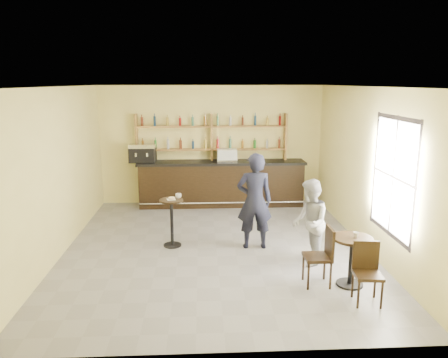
{
  "coord_description": "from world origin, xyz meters",
  "views": [
    {
      "loc": [
        -0.28,
        -8.31,
        3.29
      ],
      "look_at": [
        0.2,
        0.8,
        1.25
      ],
      "focal_mm": 35.0,
      "sensor_mm": 36.0,
      "label": 1
    }
  ],
  "objects_px": {
    "chair_west": "(317,256)",
    "chair_south": "(368,274)",
    "cafe_table": "(351,261)",
    "patron_second": "(310,222)",
    "espresso_machine": "(143,153)",
    "bar_counter": "(221,183)",
    "man_main": "(254,201)",
    "pedestal_table": "(172,223)",
    "pastry_case": "(227,155)"
  },
  "relations": [
    {
      "from": "bar_counter",
      "to": "pedestal_table",
      "type": "distance_m",
      "value": 3.2
    },
    {
      "from": "patron_second",
      "to": "espresso_machine",
      "type": "bearing_deg",
      "value": -131.94
    },
    {
      "from": "espresso_machine",
      "to": "pedestal_table",
      "type": "relative_size",
      "value": 0.68
    },
    {
      "from": "pastry_case",
      "to": "chair_west",
      "type": "bearing_deg",
      "value": -77.5
    },
    {
      "from": "bar_counter",
      "to": "espresso_machine",
      "type": "distance_m",
      "value": 2.25
    },
    {
      "from": "cafe_table",
      "to": "chair_west",
      "type": "height_order",
      "value": "chair_west"
    },
    {
      "from": "chair_south",
      "to": "bar_counter",
      "type": "bearing_deg",
      "value": 114.6
    },
    {
      "from": "cafe_table",
      "to": "patron_second",
      "type": "height_order",
      "value": "patron_second"
    },
    {
      "from": "espresso_machine",
      "to": "pedestal_table",
      "type": "distance_m",
      "value": 3.27
    },
    {
      "from": "espresso_machine",
      "to": "man_main",
      "type": "bearing_deg",
      "value": -46.43
    },
    {
      "from": "pastry_case",
      "to": "chair_south",
      "type": "relative_size",
      "value": 0.58
    },
    {
      "from": "chair_west",
      "to": "patron_second",
      "type": "xyz_separation_m",
      "value": [
        0.07,
        0.86,
        0.3
      ]
    },
    {
      "from": "espresso_machine",
      "to": "chair_south",
      "type": "height_order",
      "value": "espresso_machine"
    },
    {
      "from": "pastry_case",
      "to": "man_main",
      "type": "height_order",
      "value": "man_main"
    },
    {
      "from": "pedestal_table",
      "to": "chair_south",
      "type": "bearing_deg",
      "value": -39.24
    },
    {
      "from": "bar_counter",
      "to": "patron_second",
      "type": "bearing_deg",
      "value": -70.5
    },
    {
      "from": "espresso_machine",
      "to": "chair_south",
      "type": "xyz_separation_m",
      "value": [
        4.03,
        -5.51,
        -0.99
      ]
    },
    {
      "from": "chair_west",
      "to": "cafe_table",
      "type": "bearing_deg",
      "value": 84.86
    },
    {
      "from": "bar_counter",
      "to": "cafe_table",
      "type": "relative_size",
      "value": 5.37
    },
    {
      "from": "chair_south",
      "to": "espresso_machine",
      "type": "bearing_deg",
      "value": 131.32
    },
    {
      "from": "espresso_machine",
      "to": "pedestal_table",
      "type": "height_order",
      "value": "espresso_machine"
    },
    {
      "from": "pastry_case",
      "to": "man_main",
      "type": "xyz_separation_m",
      "value": [
        0.36,
        -3.14,
        -0.4
      ]
    },
    {
      "from": "man_main",
      "to": "chair_south",
      "type": "height_order",
      "value": "man_main"
    },
    {
      "from": "bar_counter",
      "to": "pedestal_table",
      "type": "bearing_deg",
      "value": -111.07
    },
    {
      "from": "pedestal_table",
      "to": "patron_second",
      "type": "distance_m",
      "value": 2.78
    },
    {
      "from": "pastry_case",
      "to": "patron_second",
      "type": "bearing_deg",
      "value": -73.76
    },
    {
      "from": "bar_counter",
      "to": "chair_south",
      "type": "height_order",
      "value": "bar_counter"
    },
    {
      "from": "chair_west",
      "to": "man_main",
      "type": "bearing_deg",
      "value": -154.04
    },
    {
      "from": "cafe_table",
      "to": "chair_west",
      "type": "distance_m",
      "value": 0.56
    },
    {
      "from": "cafe_table",
      "to": "chair_west",
      "type": "xyz_separation_m",
      "value": [
        -0.55,
        0.05,
        0.08
      ]
    },
    {
      "from": "pastry_case",
      "to": "pedestal_table",
      "type": "bearing_deg",
      "value": -114.86
    },
    {
      "from": "bar_counter",
      "to": "pedestal_table",
      "type": "xyz_separation_m",
      "value": [
        -1.15,
        -2.98,
        -0.11
      ]
    },
    {
      "from": "espresso_machine",
      "to": "cafe_table",
      "type": "relative_size",
      "value": 0.81
    },
    {
      "from": "man_main",
      "to": "chair_west",
      "type": "height_order",
      "value": "man_main"
    },
    {
      "from": "chair_west",
      "to": "espresso_machine",
      "type": "bearing_deg",
      "value": -144.74
    },
    {
      "from": "patron_second",
      "to": "pastry_case",
      "type": "bearing_deg",
      "value": -155.52
    },
    {
      "from": "espresso_machine",
      "to": "bar_counter",
      "type": "bearing_deg",
      "value": 4.0
    },
    {
      "from": "espresso_machine",
      "to": "patron_second",
      "type": "height_order",
      "value": "espresso_machine"
    },
    {
      "from": "bar_counter",
      "to": "patron_second",
      "type": "xyz_separation_m",
      "value": [
        1.42,
        -4.0,
        0.19
      ]
    },
    {
      "from": "chair_west",
      "to": "chair_south",
      "type": "xyz_separation_m",
      "value": [
        0.6,
        -0.65,
        -0.03
      ]
    },
    {
      "from": "pedestal_table",
      "to": "cafe_table",
      "type": "height_order",
      "value": "pedestal_table"
    },
    {
      "from": "bar_counter",
      "to": "chair_south",
      "type": "xyz_separation_m",
      "value": [
        1.95,
        -5.51,
        -0.14
      ]
    },
    {
      "from": "bar_counter",
      "to": "man_main",
      "type": "bearing_deg",
      "value": -80.75
    },
    {
      "from": "bar_counter",
      "to": "espresso_machine",
      "type": "height_order",
      "value": "espresso_machine"
    },
    {
      "from": "bar_counter",
      "to": "cafe_table",
      "type": "distance_m",
      "value": 5.27
    },
    {
      "from": "chair_south",
      "to": "patron_second",
      "type": "height_order",
      "value": "patron_second"
    },
    {
      "from": "chair_west",
      "to": "chair_south",
      "type": "distance_m",
      "value": 0.89
    },
    {
      "from": "espresso_machine",
      "to": "cafe_table",
      "type": "xyz_separation_m",
      "value": [
        3.98,
        -4.91,
        -1.03
      ]
    },
    {
      "from": "bar_counter",
      "to": "man_main",
      "type": "height_order",
      "value": "man_main"
    },
    {
      "from": "bar_counter",
      "to": "cafe_table",
      "type": "height_order",
      "value": "bar_counter"
    }
  ]
}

